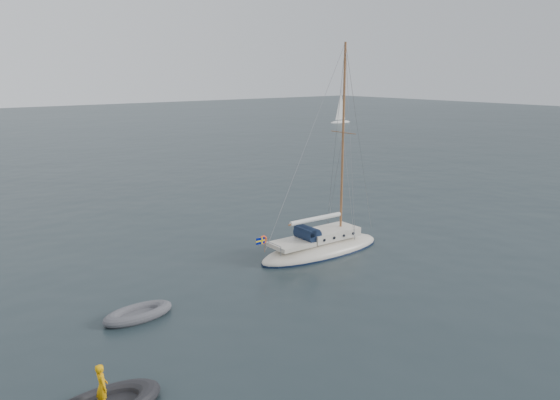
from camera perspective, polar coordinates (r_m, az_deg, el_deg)
ground at (r=29.12m, az=1.36°, el=-7.19°), size 300.00×300.00×0.00m
sailboat at (r=31.39m, az=4.37°, el=-3.89°), size 8.64×2.59×12.29m
dinghy at (r=24.33m, az=-14.60°, el=-11.42°), size 3.10×1.40×0.44m
distant_yacht_b at (r=111.67m, az=6.35°, el=9.53°), size 5.23×2.79×6.93m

